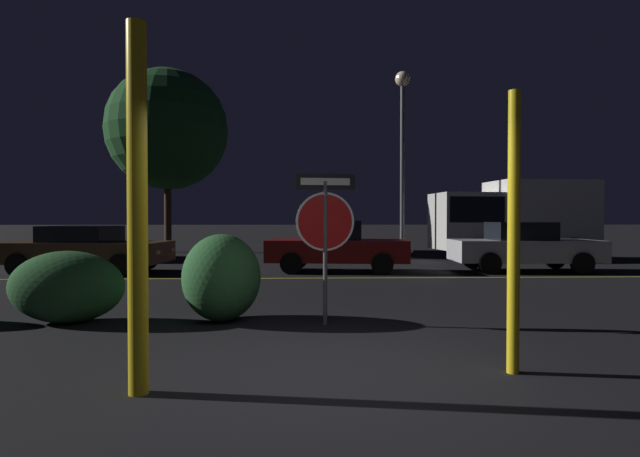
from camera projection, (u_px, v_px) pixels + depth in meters
ground_plane at (335, 376)px, 4.76m from camera, size 260.00×260.00×0.00m
road_center_stripe at (315, 278)px, 12.65m from camera, size 42.09×0.12×0.01m
stop_sign at (325, 220)px, 7.07m from camera, size 0.86×0.11×2.14m
yellow_pole_left at (137, 209)px, 4.25m from camera, size 0.17×0.17×3.18m
yellow_pole_right at (514, 232)px, 4.83m from camera, size 0.12×0.12×2.74m
hedge_bush_1 at (67, 287)px, 7.19m from camera, size 1.63×0.96×1.04m
hedge_bush_2 at (222, 278)px, 7.33m from camera, size 1.14×1.19×1.28m
passing_car_2 at (86, 249)px, 13.90m from camera, size 4.60×2.25×1.31m
passing_car_3 at (337, 246)px, 14.22m from camera, size 4.18×2.10×1.46m
passing_car_4 at (523, 247)px, 14.29m from camera, size 4.19×1.96×1.42m
delivery_truck at (511, 217)px, 18.56m from camera, size 5.99×2.67×2.92m
street_lamp at (402, 125)px, 18.41m from camera, size 0.55×0.55×6.96m
tree_0 at (167, 130)px, 22.65m from camera, size 5.46×5.46×8.30m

